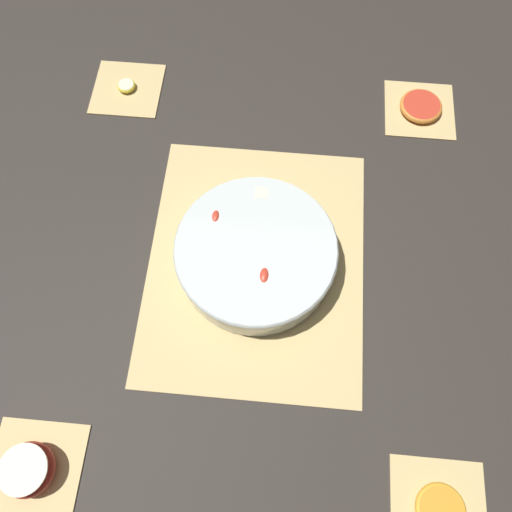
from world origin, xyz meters
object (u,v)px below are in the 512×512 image
at_px(fruit_salad_bowl, 256,254).
at_px(banana_coin_single, 126,86).
at_px(orange_slice_whole, 441,510).
at_px(apple_half, 28,470).
at_px(grapefruit_slice, 421,106).

xyz_separation_m(fruit_salad_bowl, banana_coin_single, (-0.35, -0.28, -0.03)).
distance_m(orange_slice_whole, banana_coin_single, 0.89).
relative_size(apple_half, banana_coin_single, 2.13).
bearing_deg(fruit_salad_bowl, orange_slice_whole, 39.57).
bearing_deg(fruit_salad_bowl, banana_coin_single, -140.53).
xyz_separation_m(fruit_salad_bowl, orange_slice_whole, (0.34, 0.28, -0.03)).
xyz_separation_m(fruit_salad_bowl, grapefruit_slice, (-0.35, 0.28, -0.03)).
height_order(orange_slice_whole, banana_coin_single, orange_slice_whole).
xyz_separation_m(orange_slice_whole, banana_coin_single, (-0.69, -0.57, -0.00)).
distance_m(orange_slice_whole, grapefruit_slice, 0.69).
relative_size(orange_slice_whole, grapefruit_slice, 0.88).
height_order(banana_coin_single, grapefruit_slice, grapefruit_slice).
relative_size(fruit_salad_bowl, apple_half, 3.51).
distance_m(fruit_salad_bowl, orange_slice_whole, 0.45).
distance_m(fruit_salad_bowl, banana_coin_single, 0.45).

